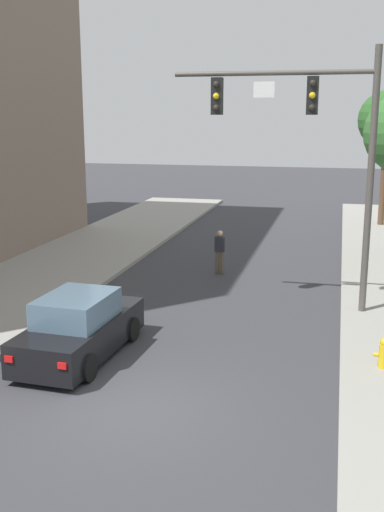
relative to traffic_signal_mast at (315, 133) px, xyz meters
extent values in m
plane|color=#38383D|center=(-3.01, -7.18, -5.30)|extent=(120.00, 120.00, 0.00)
cylinder|color=#514C47|center=(1.59, 0.01, -1.40)|extent=(0.20, 0.20, 7.50)
cylinder|color=#514C47|center=(-1.24, 0.01, 1.65)|extent=(5.68, 0.14, 0.14)
cube|color=black|center=(-0.11, 0.01, 1.02)|extent=(0.32, 0.28, 1.05)
sphere|color=#2D2823|center=(-0.11, -0.14, 1.35)|extent=(0.18, 0.18, 0.18)
sphere|color=yellow|center=(-0.11, -0.14, 1.02)|extent=(0.18, 0.18, 0.18)
sphere|color=#2D2823|center=(-0.11, -0.14, 0.69)|extent=(0.18, 0.18, 0.18)
cube|color=black|center=(-2.83, 0.01, 1.02)|extent=(0.32, 0.28, 1.05)
sphere|color=#2D2823|center=(-2.83, -0.14, 1.35)|extent=(0.18, 0.18, 0.18)
sphere|color=yellow|center=(-2.83, -0.14, 1.02)|extent=(0.18, 0.18, 0.18)
sphere|color=#2D2823|center=(-2.83, -0.14, 0.69)|extent=(0.18, 0.18, 0.18)
cube|color=white|center=(-1.47, -0.01, 1.20)|extent=(0.60, 0.03, 0.44)
cube|color=black|center=(-5.20, -4.85, -4.74)|extent=(1.90, 4.28, 0.80)
cube|color=slate|center=(-5.21, -5.00, -4.02)|extent=(1.60, 2.07, 0.64)
cylinder|color=black|center=(-5.95, -3.51, -4.98)|extent=(0.25, 0.65, 0.64)
cylinder|color=black|center=(-4.33, -3.59, -4.98)|extent=(0.25, 0.65, 0.64)
cylinder|color=black|center=(-6.08, -6.11, -4.98)|extent=(0.25, 0.65, 0.64)
cylinder|color=black|center=(-4.46, -6.19, -4.98)|extent=(0.25, 0.65, 0.64)
cube|color=red|center=(-5.95, -6.94, -4.62)|extent=(0.20, 0.05, 0.14)
cube|color=red|center=(-4.67, -7.00, -4.62)|extent=(0.20, 0.05, 0.14)
cylinder|color=brown|center=(-3.54, 3.81, -4.88)|extent=(0.14, 0.14, 0.85)
cylinder|color=brown|center=(-3.36, 3.81, -4.88)|extent=(0.14, 0.14, 0.85)
cube|color=#26262D|center=(-3.45, 3.81, -4.17)|extent=(0.36, 0.22, 0.56)
sphere|color=tan|center=(-3.45, 3.81, -3.77)|extent=(0.22, 0.22, 0.22)
cylinder|color=gold|center=(1.96, -4.21, -4.88)|extent=(0.24, 0.24, 0.55)
cylinder|color=gold|center=(1.78, -4.21, -4.85)|extent=(0.12, 0.09, 0.09)
cylinder|color=brown|center=(2.95, 15.34, -3.01)|extent=(0.32, 0.32, 4.29)
camera|label=1|loc=(0.78, -17.88, 0.49)|focal=42.72mm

